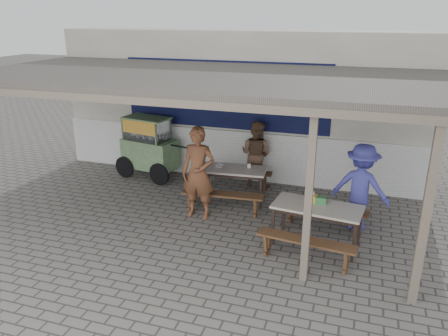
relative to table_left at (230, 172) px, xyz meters
name	(u,v)px	position (x,y,z in m)	size (l,w,h in m)	color
ground	(186,230)	(-0.37, -1.59, -0.67)	(60.00, 60.00, 0.00)	#625F59
back_wall	(239,105)	(-0.37, 1.99, 1.05)	(9.00, 1.28, 3.50)	beige
warung_roof	(201,79)	(-0.36, -0.69, 2.04)	(9.00, 4.21, 2.81)	#514B46
table_left	(230,172)	(0.00, 0.00, 0.00)	(1.61, 0.81, 0.75)	beige
bench_left_street	(222,198)	(0.06, -0.69, -0.33)	(1.68, 0.43, 0.45)	brown
bench_left_wall	(236,175)	(-0.06, 0.69, -0.33)	(1.68, 0.43, 0.45)	brown
table_right	(317,210)	(2.02, -1.37, 0.00)	(1.58, 0.89, 0.75)	beige
bench_right_street	(306,245)	(1.93, -2.07, -0.33)	(1.63, 0.47, 0.45)	brown
bench_right_wall	(325,212)	(2.10, -0.68, -0.33)	(1.63, 0.47, 0.45)	brown
vendor_cart	(149,145)	(-2.33, 0.80, 0.15)	(1.95, 0.99, 1.52)	#779462
patron_street_side	(198,173)	(-0.35, -0.93, 0.25)	(0.68, 0.44, 1.85)	brown
patron_wall_side	(256,154)	(0.32, 1.03, 0.11)	(0.76, 0.60, 1.57)	brown
patron_right_table	(361,187)	(2.69, -0.45, 0.16)	(1.07, 0.62, 1.66)	#4344AB
tissue_box	(313,198)	(1.92, -1.21, 0.14)	(0.13, 0.13, 0.13)	orange
donation_box	(321,200)	(2.05, -1.26, 0.14)	(0.18, 0.12, 0.12)	#34763F
condiment_jar	(249,166)	(0.39, 0.17, 0.12)	(0.08, 0.08, 0.09)	beige
condiment_bowl	(220,166)	(-0.23, 0.02, 0.10)	(0.17, 0.17, 0.04)	silver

